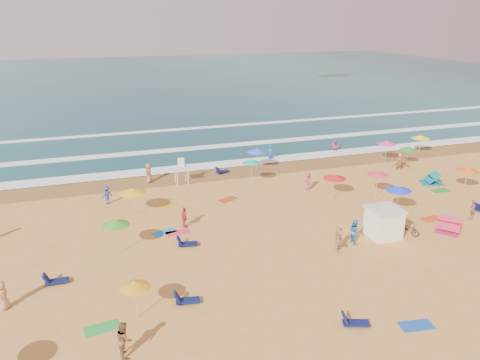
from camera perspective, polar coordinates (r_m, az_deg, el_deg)
name	(u,v)px	position (r m, az deg, el deg)	size (l,w,h in m)	color
ground	(261,225)	(35.01, 2.62, -5.48)	(220.00, 220.00, 0.00)	gold
ocean	(134,81)	(115.12, -12.75, 11.64)	(220.00, 140.00, 0.18)	#0C4756
wet_sand	(216,174)	(46.06, -2.92, 0.77)	(220.00, 220.00, 0.00)	olive
surf_foam	(196,150)	(54.21, -5.44, 3.70)	(200.00, 18.70, 0.05)	white
cabana	(384,223)	(34.37, 17.10, -5.05)	(2.00, 2.00, 2.00)	white
cabana_roof	(385,209)	(33.96, 17.27, -3.42)	(2.20, 2.20, 0.12)	silver
bicycle	(408,228)	(35.46, 19.81, -5.58)	(0.58, 1.67, 0.88)	black
lifeguard_stand	(181,173)	(43.31, -7.15, 0.86)	(1.20, 1.20, 2.10)	white
beach_umbrellas	(273,191)	(35.72, 4.11, -1.31)	(52.81, 30.75, 0.80)	#139E75
loungers	(346,228)	(34.97, 12.75, -5.70)	(47.04, 26.18, 0.34)	#0E144A
towels	(274,233)	(33.72, 4.17, -6.51)	(56.64, 20.72, 0.03)	red
popup_tents	(440,197)	(41.85, 23.15, -1.94)	(8.27, 11.11, 1.20)	#CA2C4D
beachgoers	(253,198)	(37.81, 1.57, -2.16)	(41.18, 27.96, 2.13)	#233FA5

